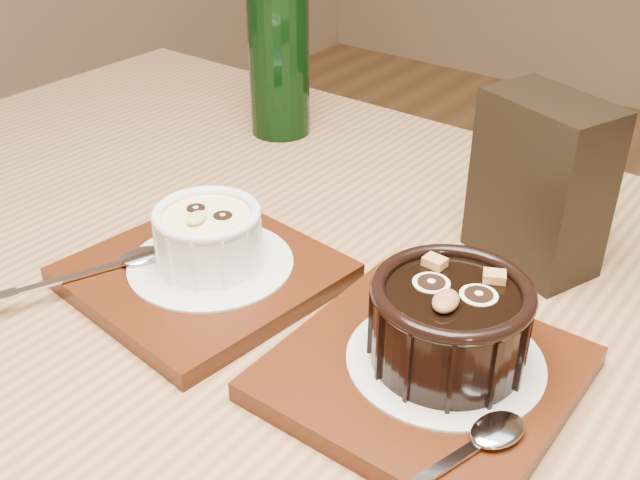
{
  "coord_description": "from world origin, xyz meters",
  "views": [
    {
      "loc": [
        0.12,
        -0.47,
        1.09
      ],
      "look_at": [
        -0.15,
        -0.11,
        0.81
      ],
      "focal_mm": 42.0,
      "sensor_mm": 36.0,
      "label": 1
    }
  ],
  "objects_px": {
    "tray_left": "(204,274)",
    "ramekin_white": "(208,234)",
    "tray_right": "(423,374)",
    "table": "(312,422)",
    "condiment_stand": "(540,184)",
    "green_bottle": "(279,48)",
    "ramekin_dark": "(450,319)"
  },
  "relations": [
    {
      "from": "table",
      "to": "ramekin_white",
      "type": "height_order",
      "value": "ramekin_white"
    },
    {
      "from": "table",
      "to": "ramekin_dark",
      "type": "distance_m",
      "value": 0.17
    },
    {
      "from": "ramekin_white",
      "to": "green_bottle",
      "type": "bearing_deg",
      "value": 109.62
    },
    {
      "from": "tray_left",
      "to": "condiment_stand",
      "type": "relative_size",
      "value": 1.29
    },
    {
      "from": "ramekin_dark",
      "to": "condiment_stand",
      "type": "distance_m",
      "value": 0.17
    },
    {
      "from": "table",
      "to": "green_bottle",
      "type": "height_order",
      "value": "green_bottle"
    },
    {
      "from": "tray_left",
      "to": "ramekin_white",
      "type": "relative_size",
      "value": 2.15
    },
    {
      "from": "table",
      "to": "condiment_stand",
      "type": "xyz_separation_m",
      "value": [
        0.08,
        0.19,
        0.16
      ]
    },
    {
      "from": "ramekin_white",
      "to": "tray_right",
      "type": "bearing_deg",
      "value": -10.4
    },
    {
      "from": "ramekin_dark",
      "to": "green_bottle",
      "type": "bearing_deg",
      "value": 132.54
    },
    {
      "from": "tray_right",
      "to": "ramekin_dark",
      "type": "xyz_separation_m",
      "value": [
        0.01,
        0.01,
        0.04
      ]
    },
    {
      "from": "condiment_stand",
      "to": "green_bottle",
      "type": "distance_m",
      "value": 0.35
    },
    {
      "from": "green_bottle",
      "to": "tray_right",
      "type": "bearing_deg",
      "value": -38.06
    },
    {
      "from": "table",
      "to": "green_bottle",
      "type": "xyz_separation_m",
      "value": [
        -0.25,
        0.27,
        0.19
      ]
    },
    {
      "from": "table",
      "to": "tray_right",
      "type": "relative_size",
      "value": 6.71
    },
    {
      "from": "ramekin_dark",
      "to": "tray_right",
      "type": "bearing_deg",
      "value": -138.0
    },
    {
      "from": "tray_right",
      "to": "table",
      "type": "bearing_deg",
      "value": -178.99
    },
    {
      "from": "ramekin_white",
      "to": "tray_right",
      "type": "relative_size",
      "value": 0.46
    },
    {
      "from": "tray_left",
      "to": "ramekin_dark",
      "type": "height_order",
      "value": "ramekin_dark"
    },
    {
      "from": "table",
      "to": "tray_left",
      "type": "height_order",
      "value": "tray_left"
    },
    {
      "from": "condiment_stand",
      "to": "tray_right",
      "type": "bearing_deg",
      "value": -87.92
    },
    {
      "from": "ramekin_dark",
      "to": "condiment_stand",
      "type": "bearing_deg",
      "value": 83.81
    },
    {
      "from": "tray_right",
      "to": "condiment_stand",
      "type": "bearing_deg",
      "value": 92.08
    },
    {
      "from": "ramekin_white",
      "to": "green_bottle",
      "type": "xyz_separation_m",
      "value": [
        -0.15,
        0.27,
        0.05
      ]
    },
    {
      "from": "ramekin_dark",
      "to": "green_bottle",
      "type": "height_order",
      "value": "green_bottle"
    },
    {
      "from": "ramekin_white",
      "to": "tray_right",
      "type": "distance_m",
      "value": 0.2
    },
    {
      "from": "ramekin_white",
      "to": "condiment_stand",
      "type": "xyz_separation_m",
      "value": [
        0.19,
        0.18,
        0.03
      ]
    },
    {
      "from": "tray_left",
      "to": "tray_right",
      "type": "distance_m",
      "value": 0.2
    },
    {
      "from": "ramekin_white",
      "to": "ramekin_dark",
      "type": "bearing_deg",
      "value": -7.01
    },
    {
      "from": "tray_left",
      "to": "tray_right",
      "type": "xyz_separation_m",
      "value": [
        0.2,
        0.0,
        0.0
      ]
    },
    {
      "from": "ramekin_dark",
      "to": "tray_left",
      "type": "bearing_deg",
      "value": 172.71
    },
    {
      "from": "ramekin_white",
      "to": "tray_right",
      "type": "height_order",
      "value": "ramekin_white"
    }
  ]
}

